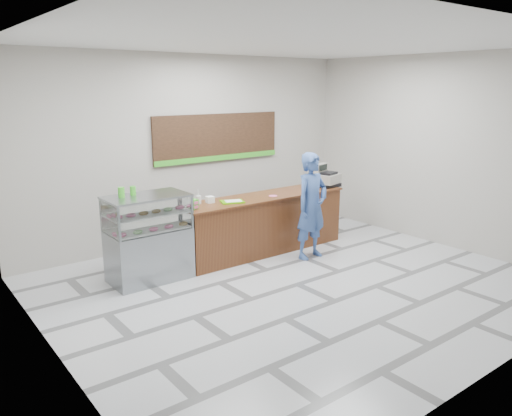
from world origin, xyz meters
TOP-DOWN VIEW (x-y plane):
  - floor at (0.00, 0.00)m, footprint 7.00×7.00m
  - back_wall at (0.00, 3.00)m, footprint 7.00×0.00m
  - ceiling at (0.00, 0.00)m, footprint 7.00×7.00m
  - sales_counter at (0.55, 1.55)m, footprint 3.26×0.76m
  - display_case at (-1.67, 1.55)m, footprint 1.22×0.72m
  - menu_board at (0.55, 2.96)m, footprint 2.80×0.06m
  - cash_register at (2.05, 1.52)m, footprint 0.55×0.57m
  - card_terminal at (1.75, 1.60)m, footprint 0.10×0.16m
  - serving_tray at (-0.17, 1.47)m, footprint 0.45×0.39m
  - napkin_box at (-0.48, 1.67)m, footprint 0.14×0.14m
  - straw_cup at (-0.67, 1.72)m, footprint 0.09×0.09m
  - promo_box at (-0.94, 1.45)m, footprint 0.20×0.16m
  - donut_decal at (0.68, 1.43)m, footprint 0.15×0.15m
  - green_cup_left at (-2.01, 1.66)m, footprint 0.10×0.10m
  - green_cup_right at (-1.81, 1.70)m, footprint 0.09×0.09m
  - customer at (1.03, 0.80)m, footprint 0.70×0.49m

SIDE VIEW (x-z plane):
  - floor at x=0.00m, z-range 0.00..0.00m
  - sales_counter at x=0.55m, z-range 0.00..1.03m
  - display_case at x=-1.67m, z-range 0.01..1.34m
  - customer at x=1.03m, z-range 0.00..1.84m
  - donut_decal at x=0.68m, z-range 1.03..1.03m
  - serving_tray at x=-0.17m, z-range 1.03..1.05m
  - card_terminal at x=1.75m, z-range 1.03..1.07m
  - napkin_box at x=-0.48m, z-range 1.03..1.14m
  - straw_cup at x=-0.67m, z-range 1.03..1.16m
  - promo_box at x=-0.94m, z-range 1.03..1.18m
  - cash_register at x=2.05m, z-range 0.98..1.40m
  - green_cup_right at x=-1.81m, z-range 1.33..1.47m
  - green_cup_left at x=-2.01m, z-range 1.33..1.48m
  - back_wall at x=0.00m, z-range -1.75..5.25m
  - menu_board at x=0.55m, z-range 1.48..2.38m
  - ceiling at x=0.00m, z-range 3.50..3.50m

